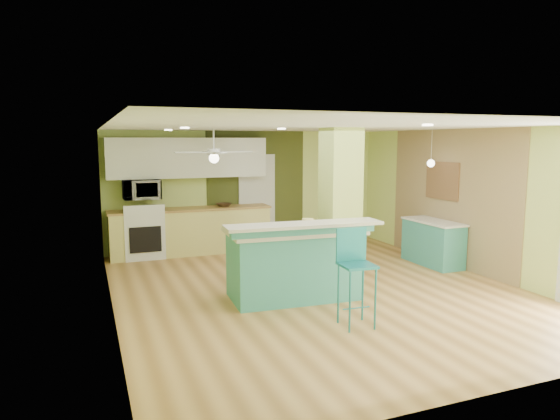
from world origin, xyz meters
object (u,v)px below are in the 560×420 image
object	(u,v)px
bar_stool	(354,261)
fruit_bowl	(224,205)
peninsula	(294,261)
side_counter	(433,242)
canister	(308,224)

from	to	relation	value
bar_stool	fruit_bowl	xyz separation A→B (m)	(-0.41, 4.66, 0.16)
bar_stool	fruit_bowl	distance (m)	4.69
fruit_bowl	peninsula	bearing A→B (deg)	-87.70
side_counter	fruit_bowl	xyz separation A→B (m)	(-3.32, 2.50, 0.56)
peninsula	fruit_bowl	bearing A→B (deg)	95.79
bar_stool	side_counter	bearing A→B (deg)	40.75
side_counter	canister	world-z (taller)	canister
side_counter	canister	size ratio (longest dim) A/B	7.51
peninsula	fruit_bowl	size ratio (longest dim) A/B	7.38
bar_stool	canister	bearing A→B (deg)	99.84
peninsula	side_counter	distance (m)	3.31
side_counter	canister	bearing A→B (deg)	-161.37
fruit_bowl	canister	world-z (taller)	canister
side_counter	peninsula	bearing A→B (deg)	-164.24
fruit_bowl	canister	xyz separation A→B (m)	(0.30, -3.52, 0.12)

